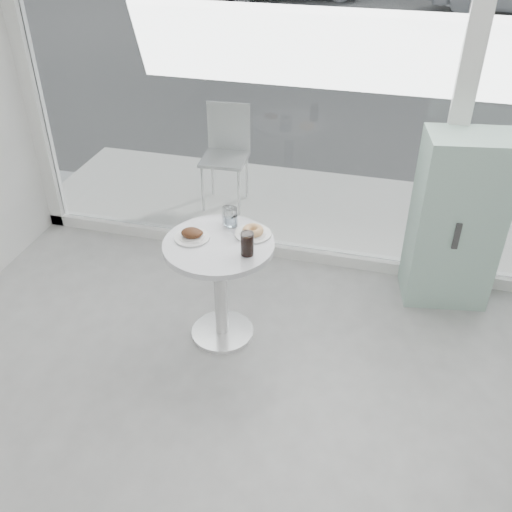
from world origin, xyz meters
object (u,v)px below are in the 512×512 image
(main_table, at_px, (220,271))
(patio_chair, at_px, (226,149))
(water_tumbler_a, at_px, (228,217))
(water_tumbler_b, at_px, (232,218))
(cola_glass, at_px, (247,244))
(plate_donut, at_px, (253,232))
(plate_fritter, at_px, (192,235))
(mint_cabinet, at_px, (456,221))

(main_table, relative_size, patio_chair, 0.82)
(patio_chair, height_order, water_tumbler_a, patio_chair)
(water_tumbler_b, bearing_deg, cola_glass, -57.79)
(main_table, xyz_separation_m, water_tumbler_b, (0.02, 0.22, 0.28))
(main_table, height_order, plate_donut, plate_donut)
(water_tumbler_a, relative_size, water_tumbler_b, 0.95)
(main_table, height_order, cola_glass, cola_glass)
(plate_fritter, xyz_separation_m, plate_donut, (0.37, 0.14, -0.01))
(plate_fritter, bearing_deg, water_tumbler_b, 47.57)
(main_table, bearing_deg, mint_cabinet, 30.39)
(water_tumbler_a, height_order, water_tumbler_b, water_tumbler_b)
(plate_donut, relative_size, cola_glass, 1.55)
(cola_glass, bearing_deg, main_table, 158.83)
(plate_fritter, bearing_deg, mint_cabinet, 27.44)
(cola_glass, bearing_deg, patio_chair, 111.03)
(mint_cabinet, distance_m, water_tumbler_b, 1.63)
(main_table, bearing_deg, water_tumbler_a, 91.76)
(patio_chair, xyz_separation_m, cola_glass, (0.73, -1.91, 0.26))
(mint_cabinet, relative_size, plate_fritter, 5.69)
(main_table, distance_m, patio_chair, 1.90)
(water_tumbler_b, relative_size, cola_glass, 0.85)
(main_table, relative_size, water_tumbler_b, 5.84)
(patio_chair, relative_size, cola_glass, 6.07)
(mint_cabinet, height_order, patio_chair, mint_cabinet)
(patio_chair, distance_m, water_tumbler_b, 1.71)
(water_tumbler_a, bearing_deg, main_table, -88.24)
(main_table, height_order, water_tumbler_b, water_tumbler_b)
(mint_cabinet, distance_m, plate_fritter, 1.90)
(patio_chair, distance_m, water_tumbler_a, 1.69)
(main_table, relative_size, cola_glass, 4.96)
(main_table, height_order, patio_chair, patio_chair)
(main_table, bearing_deg, plate_donut, 38.91)
(patio_chair, relative_size, water_tumbler_a, 7.54)
(water_tumbler_b, bearing_deg, plate_donut, -23.88)
(patio_chair, height_order, plate_donut, patio_chair)
(cola_glass, bearing_deg, mint_cabinet, 36.78)
(main_table, relative_size, plate_fritter, 3.35)
(main_table, xyz_separation_m, mint_cabinet, (1.50, 0.88, 0.10))
(plate_fritter, relative_size, water_tumbler_a, 1.83)
(mint_cabinet, xyz_separation_m, plate_fritter, (-1.68, -0.87, 0.14))
(plate_donut, height_order, cola_glass, cola_glass)
(mint_cabinet, bearing_deg, cola_glass, -152.69)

